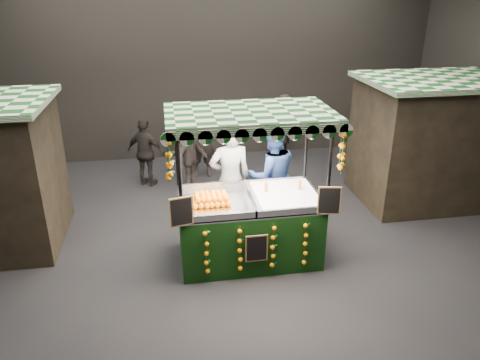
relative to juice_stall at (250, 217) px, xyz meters
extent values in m
plane|color=black|center=(-0.23, 0.27, -0.79)|extent=(12.00, 12.00, 0.00)
cube|color=black|center=(-0.23, 5.27, 1.71)|extent=(12.00, 0.10, 5.00)
cube|color=black|center=(-0.23, -4.73, 1.71)|extent=(12.00, 0.10, 5.00)
cube|color=black|center=(4.17, 1.77, 0.46)|extent=(2.80, 2.00, 2.50)
cube|color=#115017|center=(4.17, 1.77, 1.76)|extent=(3.00, 2.20, 0.10)
cube|color=black|center=(-0.01, 0.04, -0.28)|extent=(2.27, 1.24, 1.03)
cube|color=silver|center=(-0.01, 0.04, 0.26)|extent=(2.27, 1.24, 0.04)
cylinder|color=black|center=(-1.12, -0.55, 0.45)|extent=(0.05, 0.05, 2.47)
cylinder|color=black|center=(1.09, -0.55, 0.45)|extent=(0.05, 0.05, 2.47)
cylinder|color=black|center=(-1.12, 0.63, 0.45)|extent=(0.05, 0.05, 2.47)
cylinder|color=black|center=(1.09, 0.63, 0.45)|extent=(0.05, 0.05, 2.47)
cube|color=#115017|center=(-0.01, 0.04, 1.72)|extent=(2.53, 1.49, 0.08)
cube|color=silver|center=(0.61, 0.04, 0.32)|extent=(1.01, 1.11, 0.08)
cube|color=black|center=(-1.13, -0.61, 0.50)|extent=(0.35, 0.10, 0.45)
cube|color=black|center=(1.10, -0.61, 0.50)|extent=(0.35, 0.10, 0.45)
cube|color=black|center=(-0.01, -0.62, -0.22)|extent=(0.35, 0.03, 0.45)
imported|color=gray|center=(-0.18, 0.99, 0.26)|extent=(0.81, 0.57, 2.10)
imported|color=navy|center=(0.63, 1.14, 0.21)|extent=(1.03, 0.83, 2.01)
imported|color=black|center=(-0.44, 3.81, 0.08)|extent=(0.64, 0.42, 1.75)
imported|color=black|center=(4.08, 3.28, 0.18)|extent=(1.19, 1.12, 1.95)
imported|color=black|center=(-1.74, 3.45, 0.00)|extent=(1.00, 0.78, 1.59)
imported|color=black|center=(-0.72, 3.14, 0.01)|extent=(1.13, 1.18, 1.61)
imported|color=#2E2925|center=(-4.73, 4.10, 0.16)|extent=(0.94, 0.63, 1.89)
imported|color=black|center=(4.27, 2.76, 0.15)|extent=(1.54, 1.71, 1.89)
imported|color=#2D2724|center=(1.72, 4.64, 0.07)|extent=(0.55, 0.71, 1.73)
camera|label=1|loc=(-1.27, -6.55, 3.51)|focal=34.34mm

